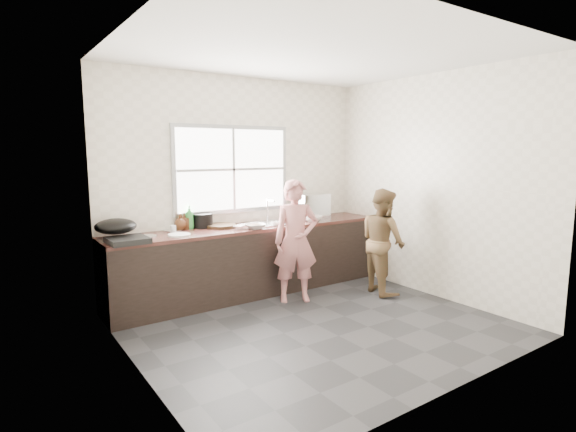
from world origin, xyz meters
TOP-DOWN VIEW (x-y plane):
  - floor at (0.00, 0.00)m, footprint 3.60×3.20m
  - ceiling at (0.00, 0.00)m, footprint 3.60×3.20m
  - wall_back at (0.00, 1.60)m, footprint 3.60×0.01m
  - wall_left at (-1.80, 0.00)m, footprint 0.01×3.20m
  - wall_right at (1.80, 0.00)m, footprint 0.01×3.20m
  - wall_front at (0.00, -1.60)m, footprint 3.60×0.01m
  - cabinet at (0.00, 1.29)m, footprint 3.60×0.62m
  - countertop at (0.00, 1.29)m, footprint 3.60×0.64m
  - sink at (0.35, 1.29)m, footprint 0.55×0.45m
  - faucet at (0.35, 1.49)m, footprint 0.02×0.02m
  - window_frame at (-0.10, 1.59)m, footprint 1.60×0.05m
  - window_glazing at (-0.10, 1.57)m, footprint 1.50×0.01m
  - woman at (0.27, 0.74)m, footprint 0.59×0.50m
  - person_side at (1.37, 0.38)m, footprint 0.64×0.75m
  - cutting_board at (-0.37, 1.40)m, footprint 0.46×0.46m
  - cleaver at (-0.23, 1.17)m, footprint 0.23×0.20m
  - bowl_mince at (-0.08, 1.08)m, footprint 0.26×0.26m
  - bowl_crabs at (0.84, 1.14)m, footprint 0.24×0.24m
  - bowl_held at (0.25, 1.13)m, footprint 0.21×0.21m
  - black_pot at (-0.55, 1.52)m, footprint 0.24×0.24m
  - plate_food at (-0.99, 1.16)m, footprint 0.30×0.30m
  - bottle_green at (-0.73, 1.52)m, footprint 0.12×0.12m
  - bottle_brown_tall at (-0.79, 1.52)m, footprint 0.10×0.10m
  - bottle_brown_short at (-0.84, 1.51)m, footprint 0.18×0.18m
  - glass_jar at (-0.98, 1.36)m, footprint 0.06×0.06m
  - burner at (-1.56, 1.10)m, footprint 0.39×0.39m
  - wok at (-1.61, 1.35)m, footprint 0.43×0.43m
  - dish_rack at (0.98, 1.37)m, footprint 0.45×0.32m
  - pot_lid_left at (-1.31, 1.31)m, footprint 0.30×0.30m
  - pot_lid_right at (-0.93, 1.52)m, footprint 0.27×0.27m

SIDE VIEW (x-z plane):
  - floor at x=0.00m, z-range -0.01..0.00m
  - cabinet at x=0.00m, z-range 0.00..0.82m
  - person_side at x=1.37m, z-range 0.00..1.32m
  - woman at x=0.27m, z-range 0.00..1.36m
  - countertop at x=0.00m, z-range 0.82..0.86m
  - sink at x=0.35m, z-range 0.85..0.88m
  - pot_lid_right at x=-0.93m, z-range 0.86..0.87m
  - pot_lid_left at x=-1.31m, z-range 0.86..0.87m
  - plate_food at x=-0.99m, z-range 0.86..0.88m
  - cutting_board at x=-0.37m, z-range 0.86..0.90m
  - burner at x=-1.56m, z-range 0.86..0.92m
  - bowl_held at x=0.25m, z-range 0.86..0.92m
  - bowl_crabs at x=0.84m, z-range 0.86..0.92m
  - bowl_mince at x=-0.08m, z-range 0.86..0.92m
  - cleaver at x=-0.23m, z-range 0.90..0.91m
  - glass_jar at x=-0.98m, z-range 0.86..0.95m
  - black_pot at x=-0.55m, z-range 0.86..1.03m
  - bottle_brown_short at x=-0.84m, z-range 0.86..1.04m
  - bottle_brown_tall at x=-0.79m, z-range 0.86..1.05m
  - wok at x=-1.61m, z-range 0.92..1.08m
  - bottle_green at x=-0.73m, z-range 0.86..1.15m
  - faucet at x=0.35m, z-range 0.86..1.16m
  - dish_rack at x=0.98m, z-range 0.86..1.20m
  - wall_back at x=0.00m, z-range 0.00..2.70m
  - wall_left at x=-1.80m, z-range 0.00..2.70m
  - wall_right at x=1.80m, z-range 0.00..2.70m
  - wall_front at x=0.00m, z-range 0.00..2.70m
  - window_glazing at x=-0.10m, z-range 1.05..2.05m
  - window_frame at x=-0.10m, z-range 1.00..2.10m
  - ceiling at x=0.00m, z-range 2.70..2.71m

